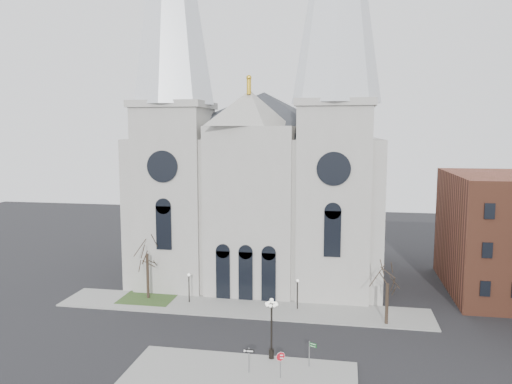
% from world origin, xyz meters
% --- Properties ---
extents(ground, '(160.00, 160.00, 0.00)m').
position_xyz_m(ground, '(0.00, 0.00, 0.00)').
color(ground, black).
rests_on(ground, ground).
extents(sidewalk_near, '(18.00, 10.00, 0.14)m').
position_xyz_m(sidewalk_near, '(3.00, -5.00, 0.07)').
color(sidewalk_near, gray).
rests_on(sidewalk_near, ground).
extents(sidewalk_far, '(40.00, 6.00, 0.14)m').
position_xyz_m(sidewalk_far, '(0.00, 11.00, 0.07)').
color(sidewalk_far, gray).
rests_on(sidewalk_far, ground).
extents(grass_patch, '(6.00, 5.00, 0.18)m').
position_xyz_m(grass_patch, '(-11.00, 12.00, 0.09)').
color(grass_patch, '#2F451D').
rests_on(grass_patch, ground).
extents(cathedral, '(33.00, 26.66, 54.00)m').
position_xyz_m(cathedral, '(0.00, 22.86, 18.48)').
color(cathedral, '#A3A098').
rests_on(cathedral, ground).
extents(bg_building_brick, '(14.00, 18.00, 14.00)m').
position_xyz_m(bg_building_brick, '(30.00, 22.00, 7.00)').
color(bg_building_brick, brown).
rests_on(bg_building_brick, ground).
extents(tree_left, '(3.20, 3.20, 7.50)m').
position_xyz_m(tree_left, '(-11.00, 12.00, 5.58)').
color(tree_left, black).
rests_on(tree_left, ground).
extents(tree_right, '(3.20, 3.20, 6.00)m').
position_xyz_m(tree_right, '(15.00, 9.00, 4.47)').
color(tree_right, black).
rests_on(tree_right, ground).
extents(ped_lamp_left, '(0.32, 0.32, 3.26)m').
position_xyz_m(ped_lamp_left, '(-6.00, 11.50, 2.33)').
color(ped_lamp_left, black).
rests_on(ped_lamp_left, sidewalk_far).
extents(ped_lamp_right, '(0.32, 0.32, 3.26)m').
position_xyz_m(ped_lamp_right, '(6.00, 11.50, 2.33)').
color(ped_lamp_right, black).
rests_on(ped_lamp_right, sidewalk_far).
extents(stop_sign, '(0.76, 0.14, 2.11)m').
position_xyz_m(stop_sign, '(6.15, -3.65, 1.67)').
color(stop_sign, slate).
rests_on(stop_sign, sidewalk_near).
extents(globe_lamp, '(1.20, 1.20, 5.19)m').
position_xyz_m(globe_lamp, '(4.98, -0.50, 3.40)').
color(globe_lamp, black).
rests_on(globe_lamp, sidewalk_near).
extents(one_way_sign, '(0.88, 0.09, 2.01)m').
position_xyz_m(one_way_sign, '(3.60, -3.23, 1.52)').
color(one_way_sign, slate).
rests_on(one_way_sign, sidewalk_near).
extents(street_name_sign, '(0.64, 0.30, 2.12)m').
position_xyz_m(street_name_sign, '(8.26, -1.43, 1.40)').
color(street_name_sign, slate).
rests_on(street_name_sign, sidewalk_near).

